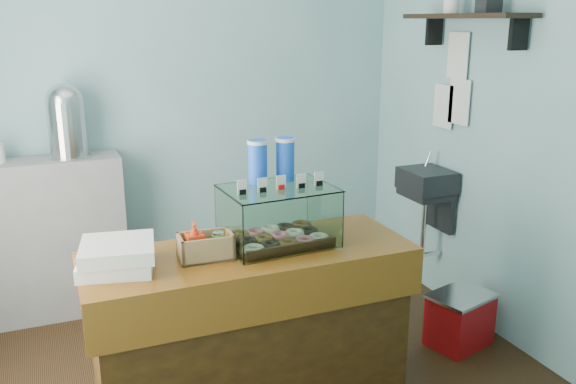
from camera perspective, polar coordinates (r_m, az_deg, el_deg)
name	(u,v)px	position (r m, az deg, el deg)	size (l,w,h in m)	color
room_shell	(234,78)	(3.03, -5.05, 10.60)	(3.54, 3.04, 2.82)	#75AAAA
counter	(251,333)	(3.16, -3.48, -13.02)	(1.60, 0.60, 0.90)	#432A0D
back_shelf	(49,239)	(4.43, -21.48, -4.12)	(1.00, 0.32, 1.10)	gray
display_case	(277,211)	(3.03, -1.06, -1.77)	(0.55, 0.42, 0.51)	#361A10
condiment_crate	(204,245)	(2.87, -7.90, -4.97)	(0.26, 0.16, 0.19)	#AB7D55
pastry_boxes	(117,256)	(2.84, -15.71, -5.77)	(0.38, 0.38, 0.13)	white
coffee_urn	(66,119)	(4.24, -20.04, 6.45)	(0.27, 0.27, 0.49)	silver
red_cooler	(460,319)	(4.04, 15.77, -11.37)	(0.45, 0.39, 0.34)	#A80D10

